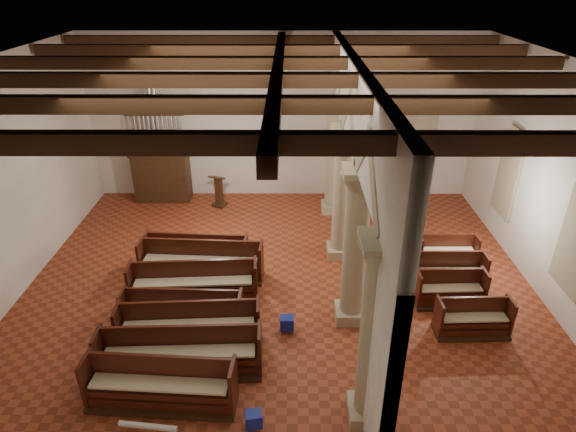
# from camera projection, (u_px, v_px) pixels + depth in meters

# --- Properties ---
(floor) EXTENTS (14.00, 14.00, 0.00)m
(floor) POSITION_uv_depth(u_px,v_px,m) (280.00, 283.00, 13.52)
(floor) COLOR brown
(floor) RESTS_ON ground
(ceiling) EXTENTS (14.00, 14.00, 0.00)m
(ceiling) POSITION_uv_depth(u_px,v_px,m) (278.00, 62.00, 10.75)
(ceiling) COLOR black
(ceiling) RESTS_ON wall_back
(wall_back) EXTENTS (14.00, 0.02, 6.00)m
(wall_back) POSITION_uv_depth(u_px,v_px,m) (282.00, 118.00, 17.45)
(wall_back) COLOR white
(wall_back) RESTS_ON floor
(wall_front) EXTENTS (14.00, 0.02, 6.00)m
(wall_front) POSITION_uv_depth(u_px,v_px,m) (271.00, 356.00, 6.81)
(wall_front) COLOR white
(wall_front) RESTS_ON floor
(wall_left) EXTENTS (0.02, 12.00, 6.00)m
(wall_left) POSITION_uv_depth(u_px,v_px,m) (3.00, 185.00, 12.15)
(wall_left) COLOR white
(wall_left) RESTS_ON floor
(wall_right) EXTENTS (0.02, 12.00, 6.00)m
(wall_right) POSITION_uv_depth(u_px,v_px,m) (557.00, 186.00, 12.11)
(wall_right) COLOR white
(wall_right) RESTS_ON floor
(ceiling_beams) EXTENTS (13.80, 11.80, 0.30)m
(ceiling_beams) POSITION_uv_depth(u_px,v_px,m) (278.00, 71.00, 10.83)
(ceiling_beams) COLOR #382112
(ceiling_beams) RESTS_ON wall_back
(arcade) EXTENTS (0.90, 11.90, 6.00)m
(arcade) POSITION_uv_depth(u_px,v_px,m) (352.00, 164.00, 11.87)
(arcade) COLOR tan
(arcade) RESTS_ON floor
(window_right_b) EXTENTS (0.03, 1.00, 2.20)m
(window_right_b) POSITION_uv_depth(u_px,v_px,m) (509.00, 177.00, 14.70)
(window_right_b) COLOR #2E6854
(window_right_b) RESTS_ON wall_right
(window_back) EXTENTS (1.00, 0.03, 2.20)m
(window_back) POSITION_uv_depth(u_px,v_px,m) (417.00, 140.00, 17.79)
(window_back) COLOR #2E6854
(window_back) RESTS_ON wall_back
(pipe_organ) EXTENTS (2.10, 0.85, 4.40)m
(pipe_organ) POSITION_uv_depth(u_px,v_px,m) (161.00, 165.00, 17.78)
(pipe_organ) COLOR #382112
(pipe_organ) RESTS_ON floor
(lectern) EXTENTS (0.62, 0.66, 1.25)m
(lectern) POSITION_uv_depth(u_px,v_px,m) (219.00, 193.00, 17.65)
(lectern) COLOR #351C11
(lectern) RESTS_ON floor
(dossal_curtain) EXTENTS (1.80, 0.07, 2.17)m
(dossal_curtain) POSITION_uv_depth(u_px,v_px,m) (375.00, 167.00, 18.22)
(dossal_curtain) COLOR maroon
(dossal_curtain) RESTS_ON floor
(processional_banner) EXTENTS (0.47, 0.60, 2.05)m
(processional_banner) POSITION_uv_depth(u_px,v_px,m) (394.00, 190.00, 17.30)
(processional_banner) COLOR #382112
(processional_banner) RESTS_ON floor
(hymnal_box_a) EXTENTS (0.36, 0.31, 0.32)m
(hymnal_box_a) POSITION_uv_depth(u_px,v_px,m) (254.00, 419.00, 9.14)
(hymnal_box_a) COLOR navy
(hymnal_box_a) RESTS_ON floor
(hymnal_box_b) EXTENTS (0.34, 0.28, 0.33)m
(hymnal_box_b) POSITION_uv_depth(u_px,v_px,m) (287.00, 323.00, 11.60)
(hymnal_box_b) COLOR navy
(hymnal_box_b) RESTS_ON floor
(hymnal_box_c) EXTENTS (0.31, 0.25, 0.31)m
(hymnal_box_c) POSITION_uv_depth(u_px,v_px,m) (225.00, 307.00, 12.14)
(hymnal_box_c) COLOR #162997
(hymnal_box_c) RESTS_ON floor
(tube_heater_a) EXTENTS (1.15, 0.24, 0.11)m
(tube_heater_a) POSITION_uv_depth(u_px,v_px,m) (148.00, 426.00, 9.12)
(tube_heater_a) COLOR white
(tube_heater_a) RESTS_ON floor
(tube_heater_b) EXTENTS (0.98, 0.15, 0.10)m
(tube_heater_b) POSITION_uv_depth(u_px,v_px,m) (155.00, 396.00, 9.75)
(tube_heater_b) COLOR white
(tube_heater_b) RESTS_ON floor
(nave_pew_0) EXTENTS (3.04, 0.93, 1.12)m
(nave_pew_0) POSITION_uv_depth(u_px,v_px,m) (161.00, 390.00, 9.62)
(nave_pew_0) COLOR #382112
(nave_pew_0) RESTS_ON floor
(nave_pew_1) EXTENTS (3.52, 0.88, 1.13)m
(nave_pew_1) POSITION_uv_depth(u_px,v_px,m) (181.00, 359.00, 10.39)
(nave_pew_1) COLOR #382112
(nave_pew_1) RESTS_ON floor
(nave_pew_2) EXTENTS (3.32, 0.91, 1.09)m
(nave_pew_2) POSITION_uv_depth(u_px,v_px,m) (190.00, 331.00, 11.21)
(nave_pew_2) COLOR #382112
(nave_pew_2) RESTS_ON floor
(nave_pew_3) EXTENTS (2.95, 0.75, 0.98)m
(nave_pew_3) POSITION_uv_depth(u_px,v_px,m) (183.00, 315.00, 11.78)
(nave_pew_3) COLOR #382112
(nave_pew_3) RESTS_ON floor
(nave_pew_4) EXTENTS (3.36, 0.95, 1.12)m
(nave_pew_4) POSITION_uv_depth(u_px,v_px,m) (194.00, 288.00, 12.68)
(nave_pew_4) COLOR #382112
(nave_pew_4) RESTS_ON floor
(nave_pew_5) EXTENTS (3.50, 0.95, 1.13)m
(nave_pew_5) POSITION_uv_depth(u_px,v_px,m) (202.00, 266.00, 13.61)
(nave_pew_5) COLOR #382112
(nave_pew_5) RESTS_ON floor
(nave_pew_6) EXTENTS (3.03, 0.91, 1.07)m
(nave_pew_6) POSITION_uv_depth(u_px,v_px,m) (197.00, 258.00, 14.02)
(nave_pew_6) COLOR #382112
(nave_pew_6) RESTS_ON floor
(aisle_pew_0) EXTENTS (1.77, 0.70, 0.96)m
(aisle_pew_0) POSITION_uv_depth(u_px,v_px,m) (472.00, 322.00, 11.52)
(aisle_pew_0) COLOR #382112
(aisle_pew_0) RESTS_ON floor
(aisle_pew_1) EXTENTS (1.82, 0.72, 0.98)m
(aisle_pew_1) POSITION_uv_depth(u_px,v_px,m) (449.00, 293.00, 12.54)
(aisle_pew_1) COLOR #382112
(aisle_pew_1) RESTS_ON floor
(aisle_pew_2) EXTENTS (1.96, 0.75, 1.09)m
(aisle_pew_2) POSITION_uv_depth(u_px,v_px,m) (447.00, 277.00, 13.13)
(aisle_pew_2) COLOR #382112
(aisle_pew_2) RESTS_ON floor
(aisle_pew_3) EXTENTS (1.72, 0.64, 0.95)m
(aisle_pew_3) POSITION_uv_depth(u_px,v_px,m) (446.00, 255.00, 14.23)
(aisle_pew_3) COLOR #382112
(aisle_pew_3) RESTS_ON floor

